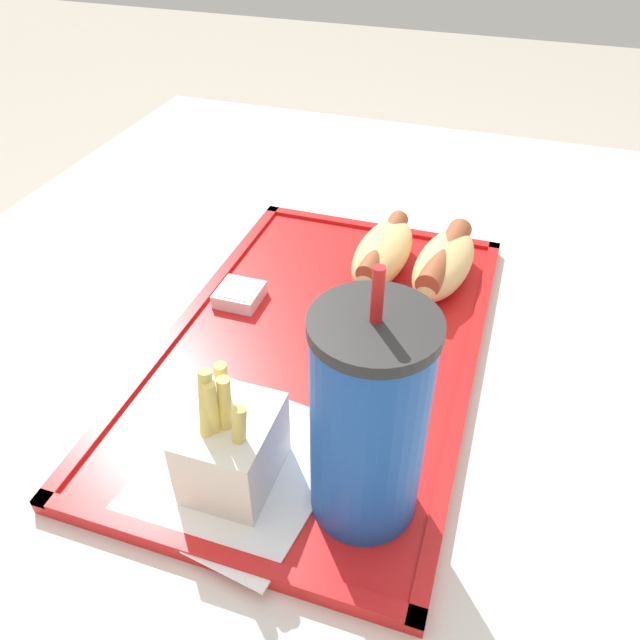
# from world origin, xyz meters

# --- Properties ---
(dining_table) EXTENTS (1.12, 0.91, 0.70)m
(dining_table) POSITION_xyz_m (0.00, 0.00, 0.35)
(dining_table) COLOR beige
(dining_table) RESTS_ON ground_plane
(food_tray) EXTENTS (0.45, 0.28, 0.01)m
(food_tray) POSITION_xyz_m (0.02, 0.01, 0.71)
(food_tray) COLOR red
(food_tray) RESTS_ON dining_table
(paper_napkin) EXTENTS (0.17, 0.15, 0.00)m
(paper_napkin) POSITION_xyz_m (0.17, 0.00, 0.71)
(paper_napkin) COLOR white
(paper_napkin) RESTS_ON food_tray
(soda_cup) EXTENTS (0.08, 0.08, 0.20)m
(soda_cup) POSITION_xyz_m (0.17, 0.09, 0.79)
(soda_cup) COLOR #194CA5
(soda_cup) RESTS_ON food_tray
(hot_dog_far) EXTENTS (0.13, 0.07, 0.04)m
(hot_dog_far) POSITION_xyz_m (-0.12, 0.10, 0.74)
(hot_dog_far) COLOR #DBB270
(hot_dog_far) RESTS_ON food_tray
(hot_dog_near) EXTENTS (0.13, 0.06, 0.04)m
(hot_dog_near) POSITION_xyz_m (-0.12, 0.04, 0.74)
(hot_dog_near) COLOR #DBB270
(hot_dog_near) RESTS_ON food_tray
(fries_carton) EXTENTS (0.07, 0.06, 0.11)m
(fries_carton) POSITION_xyz_m (0.18, 0.00, 0.75)
(fries_carton) COLOR silver
(fries_carton) RESTS_ON food_tray
(sauce_cup_mayo) EXTENTS (0.04, 0.04, 0.02)m
(sauce_cup_mayo) POSITION_xyz_m (-0.02, -0.09, 0.72)
(sauce_cup_mayo) COLOR silver
(sauce_cup_mayo) RESTS_ON food_tray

